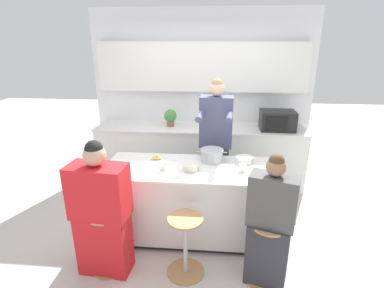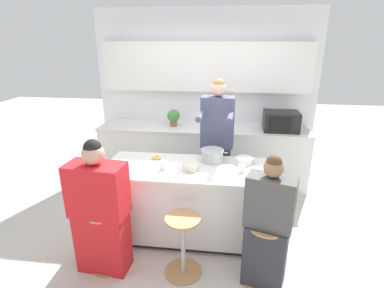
{
  "view_description": "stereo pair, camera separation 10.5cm",
  "coord_description": "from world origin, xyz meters",
  "px_view_note": "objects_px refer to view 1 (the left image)",
  "views": [
    {
      "loc": [
        0.28,
        -3.06,
        2.25
      ],
      "look_at": [
        0.0,
        0.08,
        1.13
      ],
      "focal_mm": 28.0,
      "sensor_mm": 36.0,
      "label": 1
    },
    {
      "loc": [
        0.39,
        -3.05,
        2.25
      ],
      "look_at": [
        0.0,
        0.08,
        1.13
      ],
      "focal_mm": 28.0,
      "sensor_mm": 36.0,
      "label": 2
    }
  ],
  "objects_px": {
    "bar_stool_leftmost": "(108,241)",
    "microwave": "(277,120)",
    "fruit_bowl": "(244,160)",
    "kitchen_island": "(191,201)",
    "potted_plant": "(170,117)",
    "bar_stool_center": "(185,245)",
    "cooking_pot": "(212,155)",
    "coffee_cup_near": "(163,165)",
    "person_seated_near": "(270,228)",
    "banana_bunch": "(156,158)",
    "person_cooking": "(215,148)",
    "bar_stool_rightmost": "(267,252)",
    "person_wrapped_blanket": "(101,214)",
    "coffee_cup_far": "(243,168)"
  },
  "relations": [
    {
      "from": "bar_stool_leftmost",
      "to": "microwave",
      "type": "relative_size",
      "value": 1.24
    },
    {
      "from": "fruit_bowl",
      "to": "microwave",
      "type": "xyz_separation_m",
      "value": [
        0.58,
        1.25,
        0.15
      ]
    },
    {
      "from": "kitchen_island",
      "to": "potted_plant",
      "type": "relative_size",
      "value": 7.29
    },
    {
      "from": "bar_stool_leftmost",
      "to": "bar_stool_center",
      "type": "relative_size",
      "value": 1.0
    },
    {
      "from": "cooking_pot",
      "to": "kitchen_island",
      "type": "bearing_deg",
      "value": -137.06
    },
    {
      "from": "kitchen_island",
      "to": "bar_stool_center",
      "type": "relative_size",
      "value": 3.07
    },
    {
      "from": "kitchen_island",
      "to": "coffee_cup_near",
      "type": "distance_m",
      "value": 0.58
    },
    {
      "from": "person_seated_near",
      "to": "banana_bunch",
      "type": "relative_size",
      "value": 9.57
    },
    {
      "from": "bar_stool_leftmost",
      "to": "fruit_bowl",
      "type": "xyz_separation_m",
      "value": [
        1.38,
        0.83,
        0.59
      ]
    },
    {
      "from": "kitchen_island",
      "to": "person_seated_near",
      "type": "distance_m",
      "value": 1.04
    },
    {
      "from": "person_seated_near",
      "to": "potted_plant",
      "type": "distance_m",
      "value": 2.53
    },
    {
      "from": "person_cooking",
      "to": "coffee_cup_near",
      "type": "bearing_deg",
      "value": -124.82
    },
    {
      "from": "bar_stool_rightmost",
      "to": "cooking_pot",
      "type": "bearing_deg",
      "value": 122.72
    },
    {
      "from": "banana_bunch",
      "to": "person_seated_near",
      "type": "bearing_deg",
      "value": -34.87
    },
    {
      "from": "bar_stool_center",
      "to": "potted_plant",
      "type": "height_order",
      "value": "potted_plant"
    },
    {
      "from": "person_seated_near",
      "to": "coffee_cup_near",
      "type": "relative_size",
      "value": 12.0
    },
    {
      "from": "potted_plant",
      "to": "person_wrapped_blanket",
      "type": "bearing_deg",
      "value": -99.05
    },
    {
      "from": "coffee_cup_far",
      "to": "person_cooking",
      "type": "bearing_deg",
      "value": 114.1
    },
    {
      "from": "person_cooking",
      "to": "fruit_bowl",
      "type": "relative_size",
      "value": 9.14
    },
    {
      "from": "person_seated_near",
      "to": "coffee_cup_near",
      "type": "distance_m",
      "value": 1.28
    },
    {
      "from": "person_wrapped_blanket",
      "to": "person_seated_near",
      "type": "relative_size",
      "value": 1.05
    },
    {
      "from": "bar_stool_center",
      "to": "bar_stool_rightmost",
      "type": "bearing_deg",
      "value": -2.11
    },
    {
      "from": "person_seated_near",
      "to": "person_wrapped_blanket",
      "type": "bearing_deg",
      "value": -162.18
    },
    {
      "from": "potted_plant",
      "to": "cooking_pot",
      "type": "bearing_deg",
      "value": -61.47
    },
    {
      "from": "fruit_bowl",
      "to": "microwave",
      "type": "distance_m",
      "value": 1.38
    },
    {
      "from": "person_seated_near",
      "to": "microwave",
      "type": "xyz_separation_m",
      "value": [
        0.39,
        2.1,
        0.47
      ]
    },
    {
      "from": "cooking_pot",
      "to": "person_cooking",
      "type": "bearing_deg",
      "value": 84.89
    },
    {
      "from": "person_cooking",
      "to": "banana_bunch",
      "type": "distance_m",
      "value": 0.82
    },
    {
      "from": "person_cooking",
      "to": "banana_bunch",
      "type": "relative_size",
      "value": 12.89
    },
    {
      "from": "bar_stool_rightmost",
      "to": "cooking_pot",
      "type": "distance_m",
      "value": 1.21
    },
    {
      "from": "bar_stool_center",
      "to": "banana_bunch",
      "type": "relative_size",
      "value": 4.6
    },
    {
      "from": "coffee_cup_far",
      "to": "potted_plant",
      "type": "height_order",
      "value": "potted_plant"
    },
    {
      "from": "kitchen_island",
      "to": "person_wrapped_blanket",
      "type": "relative_size",
      "value": 1.4
    },
    {
      "from": "person_cooking",
      "to": "kitchen_island",
      "type": "bearing_deg",
      "value": -109.28
    },
    {
      "from": "bar_stool_leftmost",
      "to": "coffee_cup_far",
      "type": "bearing_deg",
      "value": 23.3
    },
    {
      "from": "coffee_cup_near",
      "to": "banana_bunch",
      "type": "bearing_deg",
      "value": 116.82
    },
    {
      "from": "kitchen_island",
      "to": "coffee_cup_far",
      "type": "distance_m",
      "value": 0.74
    },
    {
      "from": "coffee_cup_near",
      "to": "banana_bunch",
      "type": "height_order",
      "value": "coffee_cup_near"
    },
    {
      "from": "coffee_cup_far",
      "to": "bar_stool_center",
      "type": "bearing_deg",
      "value": -134.16
    },
    {
      "from": "person_seated_near",
      "to": "person_cooking",
      "type": "bearing_deg",
      "value": 130.26
    },
    {
      "from": "bar_stool_rightmost",
      "to": "coffee_cup_far",
      "type": "relative_size",
      "value": 5.93
    },
    {
      "from": "fruit_bowl",
      "to": "microwave",
      "type": "relative_size",
      "value": 0.38
    },
    {
      "from": "bar_stool_leftmost",
      "to": "person_cooking",
      "type": "relative_size",
      "value": 0.36
    },
    {
      "from": "person_seated_near",
      "to": "microwave",
      "type": "relative_size",
      "value": 2.59
    },
    {
      "from": "coffee_cup_near",
      "to": "bar_stool_leftmost",
      "type": "bearing_deg",
      "value": -131.37
    },
    {
      "from": "coffee_cup_far",
      "to": "banana_bunch",
      "type": "distance_m",
      "value": 1.04
    },
    {
      "from": "bar_stool_center",
      "to": "person_cooking",
      "type": "xyz_separation_m",
      "value": [
        0.26,
        1.26,
        0.56
      ]
    },
    {
      "from": "kitchen_island",
      "to": "coffee_cup_far",
      "type": "bearing_deg",
      "value": -6.13
    },
    {
      "from": "bar_stool_leftmost",
      "to": "cooking_pot",
      "type": "distance_m",
      "value": 1.46
    },
    {
      "from": "microwave",
      "to": "person_wrapped_blanket",
      "type": "bearing_deg",
      "value": -133.48
    }
  ]
}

